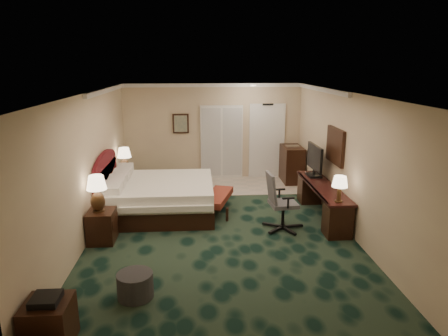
{
  "coord_description": "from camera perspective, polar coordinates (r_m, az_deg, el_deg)",
  "views": [
    {
      "loc": [
        -0.44,
        -7.47,
        3.22
      ],
      "look_at": [
        0.11,
        0.6,
        1.11
      ],
      "focal_mm": 32.0,
      "sensor_mm": 36.0,
      "label": 1
    }
  ],
  "objects": [
    {
      "name": "tv",
      "position": [
        9.35,
        12.81,
        1.02
      ],
      "size": [
        0.1,
        0.95,
        0.73
      ],
      "primitive_type": "cube",
      "rotation": [
        0.0,
        0.0,
        0.02
      ],
      "color": "black",
      "rests_on": "desk"
    },
    {
      "name": "desk_chair",
      "position": [
        8.01,
        8.49,
        -4.73
      ],
      "size": [
        0.75,
        0.71,
        1.17
      ],
      "primitive_type": null,
      "rotation": [
        0.0,
        0.0,
        0.11
      ],
      "color": "#47464F",
      "rests_on": "ground"
    },
    {
      "name": "desk_lamp",
      "position": [
        7.74,
        16.17,
        -2.9
      ],
      "size": [
        0.3,
        0.3,
        0.51
      ],
      "primitive_type": null,
      "rotation": [
        0.0,
        0.0,
        -0.02
      ],
      "color": "black",
      "rests_on": "desk"
    },
    {
      "name": "wall_right",
      "position": [
        8.24,
        17.14,
        0.87
      ],
      "size": [
        0.0,
        7.5,
        2.7
      ],
      "primitive_type": "cube",
      "color": "#C3A88C",
      "rests_on": "ground"
    },
    {
      "name": "nightstand_near",
      "position": [
        7.82,
        -17.05,
        -7.96
      ],
      "size": [
        0.48,
        0.55,
        0.6
      ],
      "primitive_type": "cube",
      "color": "black",
      "rests_on": "ground"
    },
    {
      "name": "headboard",
      "position": [
        9.06,
        -16.48,
        -2.12
      ],
      "size": [
        0.12,
        2.0,
        1.4
      ],
      "primitive_type": null,
      "color": "#4C0E0E",
      "rests_on": "ground"
    },
    {
      "name": "wall_back",
      "position": [
        11.38,
        -1.61,
        5.19
      ],
      "size": [
        5.0,
        0.0,
        2.7
      ],
      "primitive_type": "cube",
      "color": "#C3A88C",
      "rests_on": "ground"
    },
    {
      "name": "tile_patch",
      "position": [
        10.94,
        3.34,
        -2.46
      ],
      "size": [
        3.2,
        1.7,
        0.01
      ],
      "primitive_type": "cube",
      "color": "beige",
      "rests_on": "ground"
    },
    {
      "name": "ottoman",
      "position": [
        6.03,
        -12.56,
        -16.03
      ],
      "size": [
        0.55,
        0.55,
        0.36
      ],
      "primitive_type": "cylinder",
      "rotation": [
        0.0,
        0.0,
        -0.07
      ],
      "color": "#2F2F2F",
      "rests_on": "ground"
    },
    {
      "name": "bed",
      "position": [
        8.96,
        -8.96,
        -4.15
      ],
      "size": [
        2.28,
        2.11,
        0.72
      ],
      "primitive_type": "cube",
      "color": "white",
      "rests_on": "ground"
    },
    {
      "name": "bed_bench",
      "position": [
        8.93,
        -0.89,
        -5.03
      ],
      "size": [
        0.79,
        1.33,
        0.43
      ],
      "primitive_type": "cube",
      "rotation": [
        0.0,
        0.0,
        -0.3
      ],
      "color": "maroon",
      "rests_on": "ground"
    },
    {
      "name": "closet_doors",
      "position": [
        11.41,
        -0.34,
        3.69
      ],
      "size": [
        1.2,
        0.06,
        2.1
      ],
      "primitive_type": "cube",
      "color": "#B4B4B4",
      "rests_on": "ground"
    },
    {
      "name": "floor",
      "position": [
        8.14,
        -0.47,
        -8.64
      ],
      "size": [
        5.0,
        7.5,
        0.0
      ],
      "primitive_type": "cube",
      "color": "black",
      "rests_on": "ground"
    },
    {
      "name": "ceiling",
      "position": [
        7.5,
        -0.52,
        10.67
      ],
      "size": [
        5.0,
        7.5,
        0.0
      ],
      "primitive_type": "cube",
      "color": "white",
      "rests_on": "wall_back"
    },
    {
      "name": "minibar",
      "position": [
        11.32,
        9.66,
        0.55
      ],
      "size": [
        0.53,
        0.95,
        1.0
      ],
      "primitive_type": "cube",
      "color": "black",
      "rests_on": "ground"
    },
    {
      "name": "side_table",
      "position": [
        5.4,
        -23.73,
        -19.69
      ],
      "size": [
        0.52,
        0.52,
        0.57
      ],
      "primitive_type": "cube",
      "color": "black",
      "rests_on": "ground"
    },
    {
      "name": "wall_mirror",
      "position": [
        8.73,
        15.62,
        3.08
      ],
      "size": [
        0.05,
        0.95,
        0.75
      ],
      "primitive_type": "cube",
      "color": "white",
      "rests_on": "wall_right"
    },
    {
      "name": "crown_molding",
      "position": [
        7.5,
        -0.52,
        10.29
      ],
      "size": [
        5.0,
        7.5,
        0.1
      ],
      "primitive_type": null,
      "color": "white",
      "rests_on": "wall_back"
    },
    {
      "name": "desk",
      "position": [
        8.86,
        13.83,
        -4.67
      ],
      "size": [
        0.53,
        2.46,
        0.71
      ],
      "primitive_type": "cube",
      "color": "black",
      "rests_on": "ground"
    },
    {
      "name": "wall_art",
      "position": [
        11.3,
        -6.2,
        6.33
      ],
      "size": [
        0.45,
        0.06,
        0.55
      ],
      "primitive_type": "cube",
      "color": "slate",
      "rests_on": "wall_back"
    },
    {
      "name": "lamp_far",
      "position": [
        10.39,
        -14.02,
        1.06
      ],
      "size": [
        0.4,
        0.4,
        0.65
      ],
      "primitive_type": null,
      "rotation": [
        0.0,
        0.0,
        0.15
      ],
      "color": "black",
      "rests_on": "nightstand_far"
    },
    {
      "name": "lamp_near",
      "position": [
        7.6,
        -17.66,
        -3.52
      ],
      "size": [
        0.44,
        0.44,
        0.68
      ],
      "primitive_type": null,
      "rotation": [
        0.0,
        0.0,
        0.24
      ],
      "color": "black",
      "rests_on": "nightstand_near"
    },
    {
      "name": "nightstand_far",
      "position": [
        10.52,
        -13.73,
        -2.09
      ],
      "size": [
        0.42,
        0.49,
        0.53
      ],
      "primitive_type": "cube",
      "color": "black",
      "rests_on": "ground"
    },
    {
      "name": "wall_front",
      "position": [
        4.19,
        2.6,
        -11.94
      ],
      "size": [
        5.0,
        0.0,
        2.7
      ],
      "primitive_type": "cube",
      "color": "#C3A88C",
      "rests_on": "ground"
    },
    {
      "name": "wall_left",
      "position": [
        7.97,
        -18.74,
        0.28
      ],
      "size": [
        0.0,
        7.5,
        2.7
      ],
      "primitive_type": "cube",
      "color": "#C3A88C",
      "rests_on": "ground"
    },
    {
      "name": "entry_door",
      "position": [
        11.57,
        6.12,
        3.76
      ],
      "size": [
        1.02,
        0.06,
        2.18
      ],
      "primitive_type": "cube",
      "color": "white",
      "rests_on": "ground"
    }
  ]
}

